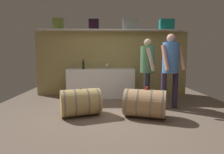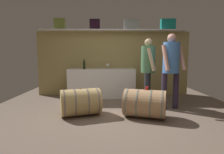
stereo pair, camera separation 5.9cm
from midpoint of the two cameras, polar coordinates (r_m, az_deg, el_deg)
ground_plane at (r=4.19m, az=0.55°, el=-10.47°), size 5.87×7.81×0.02m
back_wall_panel at (r=5.74m, az=-0.20°, el=4.19°), size 4.67×0.10×1.97m
high_shelf_board at (r=5.64m, az=-0.15°, el=14.33°), size 4.30×0.40×0.03m
toolcase_olive at (r=5.84m, az=-16.63°, el=15.54°), size 0.31×0.19×0.32m
toolcase_black at (r=5.67m, az=-5.99°, el=15.96°), size 0.29×0.20×0.30m
toolcase_grey at (r=5.70m, az=5.34°, el=15.97°), size 0.44×0.20×0.32m
toolcase_teal at (r=5.94m, az=16.37°, el=15.36°), size 0.43×0.23×0.32m
work_cabinet at (r=5.44m, az=-3.77°, el=-1.86°), size 1.94×0.57×0.85m
wine_bottle_dark at (r=5.26m, az=-9.25°, el=3.81°), size 0.07×0.07×0.29m
wine_glass at (r=5.47m, az=-1.96°, el=3.75°), size 0.08×0.08×0.15m
wine_barrel_near at (r=3.72m, az=9.73°, el=-8.09°), size 0.94×0.78×0.57m
wine_barrel_far at (r=3.83m, az=-10.20°, el=-7.75°), size 0.91×0.75×0.56m
tasting_cup at (r=3.66m, az=10.38°, el=-3.39°), size 0.06×0.06×0.06m
winemaker_pouring at (r=4.70m, az=10.68°, el=3.93°), size 0.45×0.53×1.65m
visitor_tasting at (r=4.36m, az=17.41°, el=4.09°), size 0.56×0.48×1.71m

